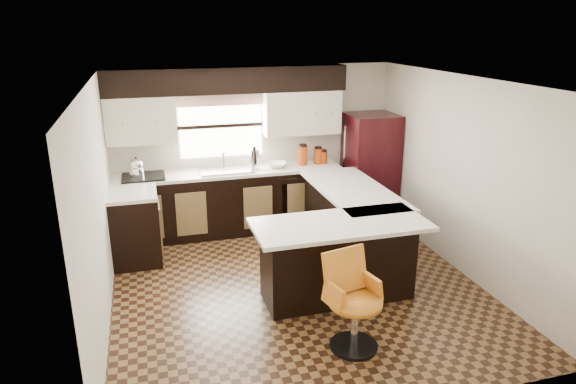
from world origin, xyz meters
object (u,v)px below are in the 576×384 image
object	(u,v)px
peninsula_long	(348,224)
bar_chair	(356,304)
refrigerator	(370,168)
peninsula_return	(338,261)

from	to	relation	value
peninsula_long	bar_chair	distance (m)	2.06
peninsula_long	bar_chair	xyz separation A→B (m)	(-0.71, -1.93, 0.03)
peninsula_long	refrigerator	size ratio (longest dim) A/B	1.16
refrigerator	bar_chair	distance (m)	3.47
bar_chair	peninsula_long	bearing A→B (deg)	56.67
peninsula_return	bar_chair	distance (m)	0.97
peninsula_long	peninsula_return	distance (m)	1.11
peninsula_return	refrigerator	xyz separation A→B (m)	(1.34, 2.14, 0.39)
refrigerator	bar_chair	xyz separation A→B (m)	(-1.53, -3.09, -0.37)
peninsula_return	bar_chair	size ratio (longest dim) A/B	1.73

